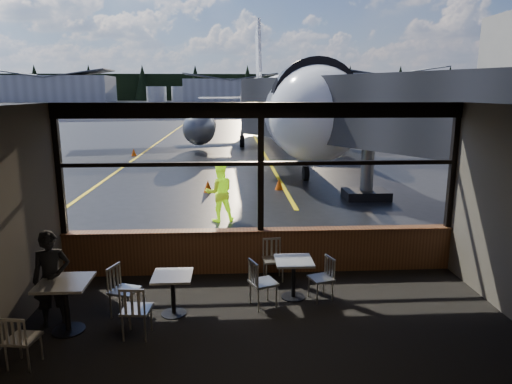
{
  "coord_description": "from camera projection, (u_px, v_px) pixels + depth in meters",
  "views": [
    {
      "loc": [
        -0.61,
        -8.98,
        3.69
      ],
      "look_at": [
        -0.04,
        1.0,
        1.5
      ],
      "focal_mm": 32.0,
      "sensor_mm": 36.0,
      "label": 1
    }
  ],
  "objects": [
    {
      "name": "hangar_right",
      "position": [
        378.0,
        86.0,
        185.27
      ],
      "size": [
        50.0,
        20.0,
        12.0
      ],
      "primitive_type": null,
      "color": "silver",
      "rests_on": "ground_plane"
    },
    {
      "name": "treeline",
      "position": [
        230.0,
        87.0,
        213.09
      ],
      "size": [
        360.0,
        3.0,
        12.0
      ],
      "primitive_type": "cube",
      "color": "black",
      "rests_on": "ground_plane"
    },
    {
      "name": "cafe_table_left",
      "position": [
        67.0,
        307.0,
        7.11
      ],
      "size": [
        0.77,
        0.77,
        0.84
      ],
      "primitive_type": null,
      "color": "#9B968E",
      "rests_on": "carpet_floor"
    },
    {
      "name": "chair_mid_s",
      "position": [
        137.0,
        310.0,
        6.95
      ],
      "size": [
        0.52,
        0.52,
        0.88
      ],
      "primitive_type": null,
      "rotation": [
        0.0,
        0.0,
        -0.1
      ],
      "color": "#B2ADA1",
      "rests_on": "carpet_floor"
    },
    {
      "name": "cafe_table_mid",
      "position": [
        173.0,
        295.0,
        7.67
      ],
      "size": [
        0.65,
        0.65,
        0.72
      ],
      "primitive_type": null,
      "color": "#A09C93",
      "rests_on": "carpet_floor"
    },
    {
      "name": "cone_extra",
      "position": [
        208.0,
        186.0,
        17.17
      ],
      "size": [
        0.33,
        0.33,
        0.46
      ],
      "primitive_type": "cone",
      "color": "#DB5706",
      "rests_on": "ground_plane"
    },
    {
      "name": "chair_near_e",
      "position": [
        321.0,
        279.0,
        8.21
      ],
      "size": [
        0.56,
        0.56,
        0.81
      ],
      "primitive_type": null,
      "rotation": [
        0.0,
        0.0,
        1.89
      ],
      "color": "#ABA59A",
      "rests_on": "carpet_floor"
    },
    {
      "name": "wall_back",
      "position": [
        316.0,
        362.0,
        3.36
      ],
      "size": [
        8.0,
        0.04,
        3.5
      ],
      "primitive_type": "cube",
      "color": "#524B41",
      "rests_on": "ground"
    },
    {
      "name": "chair_near_n",
      "position": [
        273.0,
        260.0,
        9.07
      ],
      "size": [
        0.49,
        0.49,
        0.84
      ],
      "primitive_type": null,
      "rotation": [
        0.0,
        0.0,
        3.23
      ],
      "color": "#B0AA9F",
      "rests_on": "carpet_floor"
    },
    {
      "name": "window_transom",
      "position": [
        261.0,
        164.0,
        9.09
      ],
      "size": [
        8.0,
        0.1,
        0.08
      ],
      "primitive_type": "cube",
      "color": "black",
      "rests_on": "ground"
    },
    {
      "name": "fuel_tank_c",
      "position": [
        206.0,
        94.0,
        185.86
      ],
      "size": [
        8.0,
        8.0,
        6.0
      ],
      "primitive_type": "cylinder",
      "color": "silver",
      "rests_on": "ground_plane"
    },
    {
      "name": "chair_left_s",
      "position": [
        23.0,
        339.0,
        6.2
      ],
      "size": [
        0.5,
        0.5,
        0.81
      ],
      "primitive_type": null,
      "rotation": [
        0.0,
        0.0,
        -0.16
      ],
      "color": "beige",
      "rests_on": "carpet_floor"
    },
    {
      "name": "jet_bridge",
      "position": [
        361.0,
        131.0,
        14.62
      ],
      "size": [
        9.25,
        11.3,
        4.93
      ],
      "primitive_type": null,
      "color": "#2F2F32",
      "rests_on": "ground_plane"
    },
    {
      "name": "mullion_right",
      "position": [
        453.0,
        167.0,
        9.34
      ],
      "size": [
        0.12,
        0.12,
        2.6
      ],
      "primitive_type": "cube",
      "color": "black",
      "rests_on": "ground"
    },
    {
      "name": "chair_near_w",
      "position": [
        263.0,
        283.0,
        7.93
      ],
      "size": [
        0.62,
        0.62,
        0.88
      ],
      "primitive_type": null,
      "rotation": [
        0.0,
        0.0,
        -1.2
      ],
      "color": "#B2ACA1",
      "rests_on": "carpet_floor"
    },
    {
      "name": "window_header",
      "position": [
        261.0,
        110.0,
        8.87
      ],
      "size": [
        8.0,
        0.18,
        0.3
      ],
      "primitive_type": "cube",
      "color": "black",
      "rests_on": "ground"
    },
    {
      "name": "ceiling",
      "position": [
        277.0,
        107.0,
        5.91
      ],
      "size": [
        8.0,
        6.0,
        0.04
      ],
      "primitive_type": "cube",
      "color": "#38332D",
      "rests_on": "ground"
    },
    {
      "name": "ground_crew",
      "position": [
        220.0,
        193.0,
        13.21
      ],
      "size": [
        0.93,
        0.79,
        1.7
      ],
      "primitive_type": "imported",
      "rotation": [
        0.0,
        0.0,
        3.33
      ],
      "color": "#BFF219",
      "rests_on": "ground_plane"
    },
    {
      "name": "carpet_floor",
      "position": [
        274.0,
        350.0,
        6.66
      ],
      "size": [
        8.0,
        6.0,
        0.01
      ],
      "primitive_type": "cube",
      "color": "black",
      "rests_on": "ground"
    },
    {
      "name": "hangar_mid",
      "position": [
        231.0,
        89.0,
        188.92
      ],
      "size": [
        38.0,
        15.0,
        10.0
      ],
      "primitive_type": null,
      "color": "silver",
      "rests_on": "ground_plane"
    },
    {
      "name": "window_sill",
      "position": [
        261.0,
        251.0,
        9.49
      ],
      "size": [
        8.0,
        0.28,
        0.9
      ],
      "primitive_type": "cube",
      "color": "#58301A",
      "rests_on": "ground"
    },
    {
      "name": "hangar_left",
      "position": [
        53.0,
        88.0,
        179.99
      ],
      "size": [
        45.0,
        18.0,
        11.0
      ],
      "primitive_type": null,
      "color": "silver",
      "rests_on": "ground_plane"
    },
    {
      "name": "fuel_tank_b",
      "position": [
        181.0,
        94.0,
        185.3
      ],
      "size": [
        8.0,
        8.0,
        6.0
      ],
      "primitive_type": "cylinder",
      "color": "silver",
      "rests_on": "ground_plane"
    },
    {
      "name": "cone_wing",
      "position": [
        134.0,
        152.0,
        27.01
      ],
      "size": [
        0.31,
        0.31,
        0.44
      ],
      "primitive_type": "cone",
      "color": "#F43E07",
      "rests_on": "ground_plane"
    },
    {
      "name": "mullion_left",
      "position": [
        59.0,
        170.0,
        8.89
      ],
      "size": [
        0.12,
        0.12,
        2.6
      ],
      "primitive_type": "cube",
      "color": "black",
      "rests_on": "ground"
    },
    {
      "name": "cone_nose",
      "position": [
        279.0,
        184.0,
        17.62
      ],
      "size": [
        0.33,
        0.33,
        0.45
      ],
      "primitive_type": "cone",
      "color": "#F35407",
      "rests_on": "ground_plane"
    },
    {
      "name": "cafe_table_near",
      "position": [
        293.0,
        279.0,
        8.29
      ],
      "size": [
        0.67,
        0.67,
        0.74
      ],
      "primitive_type": null,
      "color": "#ACA89E",
      "rests_on": "carpet_floor"
    },
    {
      "name": "passenger",
      "position": [
        52.0,
        279.0,
        7.25
      ],
      "size": [
        0.66,
        0.54,
        1.57
      ],
      "primitive_type": "imported",
      "rotation": [
        0.0,
        0.0,
        0.32
      ],
      "color": "black",
      "rests_on": "carpet_floor"
    },
    {
      "name": "mullion_centre",
      "position": [
        261.0,
        169.0,
        9.11
      ],
      "size": [
        0.12,
        0.12,
        2.6
      ],
      "primitive_type": "cube",
      "color": "black",
      "rests_on": "ground"
    },
    {
      "name": "ground_plane",
      "position": [
        231.0,
        106.0,
        126.61
      ],
      "size": [
        520.0,
        520.0,
        0.0
      ],
      "primitive_type": "plane",
      "color": "black",
      "rests_on": "ground"
    },
    {
      "name": "airliner",
      "position": [
        276.0,
        67.0,
        29.72
      ],
      "size": [
        29.29,
        34.97,
        10.56
      ],
      "primitive_type": null,
      "rotation": [
        0.0,
        0.0,
        0.01
      ],
      "color": "white",
      "rests_on": "ground_plane"
    },
    {
      "name": "chair_mid_w",
      "position": [
        125.0,
        291.0,
        7.62
      ],
      "size": [
        0.62,
        0.62,
        0.88
      ],
      "primitive_type": null,
      "rotation": [
        0.0,
        0.0,
        -1.93
      ],
      "color": "#B3AEA2",
      "rests_on": "carpet_floor"
    },
    {
      "name": "fuel_tank_a",
      "position": [
        157.0,
        94.0,
        184.73
      ],
      "size": [
        8.0,
        8.0,
        6.0
      ],
      "primitive_type": "cylinder",
      "color": "silver",
      "rests_on": "ground_plane"
    }
  ]
}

